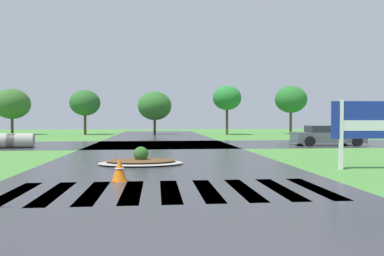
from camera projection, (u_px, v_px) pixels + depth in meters
asphalt_roadway at (166, 168)px, 12.96m from camera, size 9.28×80.00×0.01m
asphalt_cross_road at (161, 144)px, 25.08m from camera, size 90.00×8.35×0.01m
crosswalk_stripes at (170, 191)px, 8.87m from camera, size 7.65×2.94×0.01m
estate_billboard at (375, 123)px, 12.63m from camera, size 3.03×0.31×2.39m
median_island at (141, 161)px, 14.06m from camera, size 3.21×2.05×0.68m
car_dark_suv at (327, 136)px, 24.41m from camera, size 4.60×2.33×1.29m
drainage_pipe_stack at (12, 141)px, 21.96m from camera, size 2.57×1.20×0.88m
traffic_cone at (119, 170)px, 10.24m from camera, size 0.42×0.42×0.66m
background_treeline at (147, 103)px, 41.08m from camera, size 34.68×5.29×5.51m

